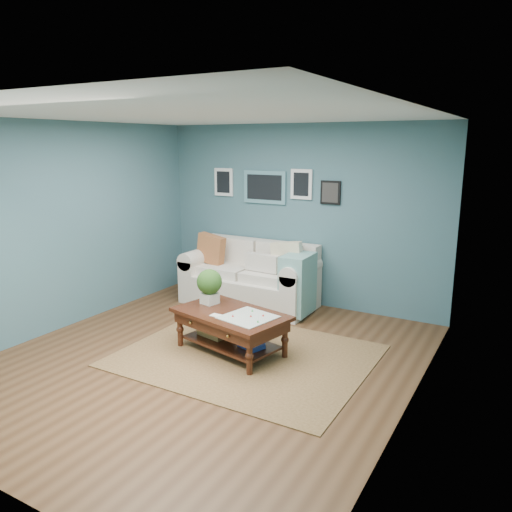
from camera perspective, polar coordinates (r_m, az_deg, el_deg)
The scene contains 4 objects.
room_shell at distance 5.46m, azimuth -6.00°, elevation 1.57°, with size 5.00×5.02×2.70m.
area_rug at distance 5.90m, azimuth -1.12°, elevation -11.30°, with size 2.76×2.21×0.01m, color brown.
loveseat at distance 7.54m, azimuth -0.08°, elevation -2.46°, with size 2.06×0.93×1.06m.
coffee_table at distance 5.92m, azimuth -3.32°, elevation -7.03°, with size 1.46×1.04×0.93m.
Camera 1 is at (3.13, -4.28, 2.42)m, focal length 35.00 mm.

